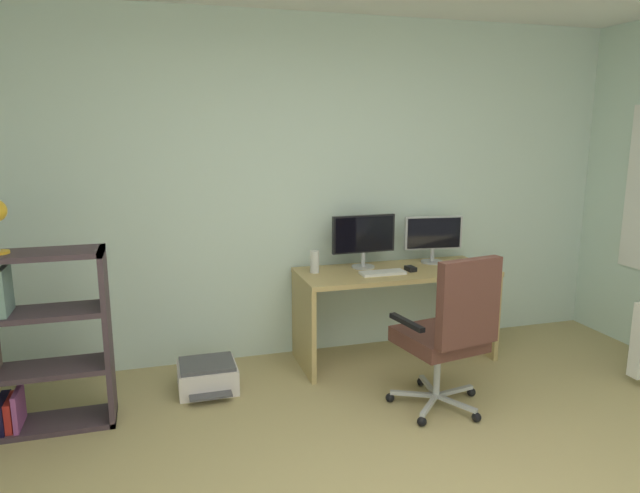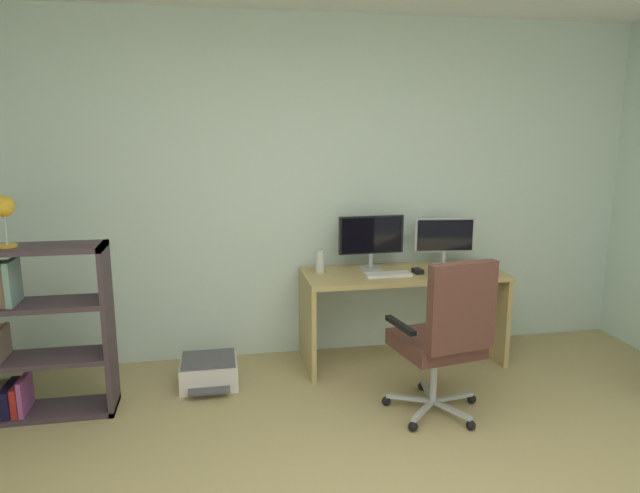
% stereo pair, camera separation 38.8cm
% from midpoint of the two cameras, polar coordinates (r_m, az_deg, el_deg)
% --- Properties ---
extents(wall_back, '(5.37, 0.10, 2.64)m').
position_cam_midpoint_polar(wall_back, '(4.51, -4.70, 5.62)').
color(wall_back, silver).
rests_on(wall_back, ground).
extents(desk, '(1.52, 0.61, 0.72)m').
position_cam_midpoint_polar(desk, '(4.47, 5.06, -4.66)').
color(desk, tan).
rests_on(desk, ground).
extents(monitor_main, '(0.51, 0.18, 0.41)m').
position_cam_midpoint_polar(monitor_main, '(4.43, 1.89, 1.00)').
color(monitor_main, '#B2B5B7').
rests_on(monitor_main, desk).
extents(monitor_secondary, '(0.48, 0.18, 0.38)m').
position_cam_midpoint_polar(monitor_secondary, '(4.66, 8.89, 1.10)').
color(monitor_secondary, '#B2B5B7').
rests_on(monitor_secondary, desk).
extents(keyboard, '(0.34, 0.13, 0.02)m').
position_cam_midpoint_polar(keyboard, '(4.29, 3.71, -2.65)').
color(keyboard, silver).
rests_on(keyboard, desk).
extents(computer_mouse, '(0.07, 0.10, 0.03)m').
position_cam_midpoint_polar(computer_mouse, '(4.40, 6.54, -2.24)').
color(computer_mouse, black).
rests_on(computer_mouse, desk).
extents(desktop_speaker, '(0.07, 0.07, 0.17)m').
position_cam_midpoint_polar(desktop_speaker, '(4.31, -3.12, -1.55)').
color(desktop_speaker, silver).
rests_on(desktop_speaker, desk).
extents(office_chair, '(0.63, 0.66, 1.04)m').
position_cam_midpoint_polar(office_chair, '(3.65, 9.81, -8.17)').
color(office_chair, '#B7BABC').
rests_on(office_chair, ground).
extents(bookshelf, '(0.84, 0.30, 1.09)m').
position_cam_midpoint_polar(bookshelf, '(3.94, -30.62, -8.52)').
color(bookshelf, '#413039').
rests_on(bookshelf, ground).
extents(printer, '(0.40, 0.43, 0.20)m').
position_cam_midpoint_polar(printer, '(4.19, -13.84, -12.51)').
color(printer, silver).
rests_on(printer, ground).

